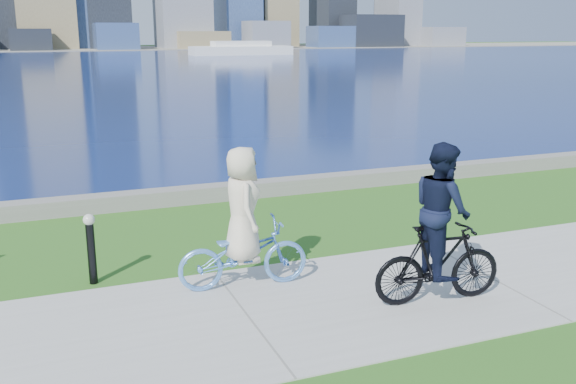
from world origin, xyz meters
name	(u,v)px	position (x,y,z in m)	size (l,w,h in m)	color
ground	(248,317)	(0.00, 0.00, 0.00)	(320.00, 320.00, 0.00)	#255717
concrete_path	(248,317)	(0.00, 0.00, 0.01)	(80.00, 3.50, 0.02)	#A2A29D
seawall	(162,197)	(0.00, 6.20, 0.17)	(90.00, 0.50, 0.35)	slate
bay_water	(55,63)	(0.00, 72.00, 0.00)	(320.00, 131.00, 0.01)	navy
far_shore	(44,49)	(0.00, 130.00, 0.06)	(320.00, 30.00, 0.12)	gray
ferry_far	(241,49)	(27.42, 88.08, 0.87)	(15.43, 4.41, 2.09)	white
bollard_lamp	(91,244)	(-1.85, 2.03, 0.64)	(0.18, 0.18, 1.12)	black
cyclist_woman	(243,236)	(0.27, 1.03, 0.82)	(0.86, 2.03, 2.16)	#629FEF
cyclist_man	(440,237)	(2.68, -0.52, 0.99)	(0.80, 1.97, 2.32)	black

